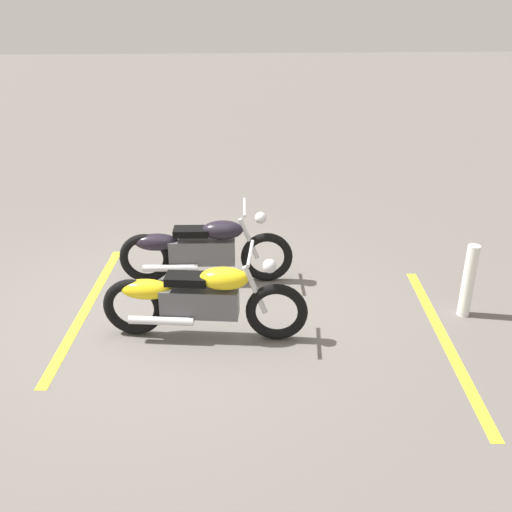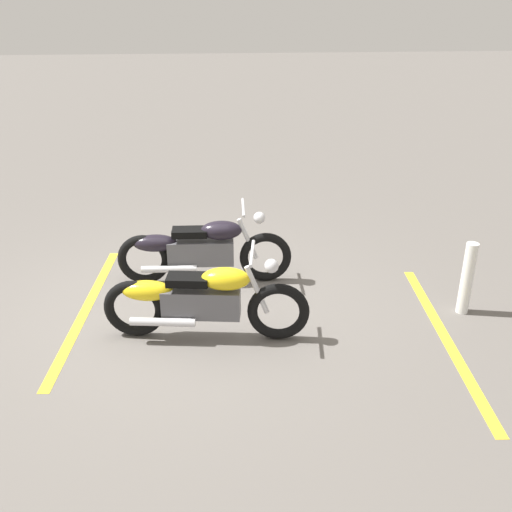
# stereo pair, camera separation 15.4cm
# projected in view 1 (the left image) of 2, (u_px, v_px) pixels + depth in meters

# --- Properties ---
(ground_plane) EXTENTS (60.00, 60.00, 0.00)m
(ground_plane) POSITION_uv_depth(u_px,v_px,m) (182.00, 307.00, 6.99)
(ground_plane) COLOR #66605B
(motorcycle_bright_foreground) EXTENTS (2.23, 0.62, 1.04)m
(motorcycle_bright_foreground) POSITION_uv_depth(u_px,v_px,m) (199.00, 299.00, 6.21)
(motorcycle_bright_foreground) COLOR black
(motorcycle_bright_foreground) RESTS_ON ground
(motorcycle_dark_foreground) EXTENTS (2.23, 0.62, 1.04)m
(motorcycle_dark_foreground) POSITION_uv_depth(u_px,v_px,m) (201.00, 249.00, 7.41)
(motorcycle_dark_foreground) COLOR black
(motorcycle_dark_foreground) RESTS_ON ground
(bollard_post) EXTENTS (0.14, 0.14, 0.88)m
(bollard_post) POSITION_uv_depth(u_px,v_px,m) (468.00, 281.00, 6.64)
(bollard_post) COLOR white
(bollard_post) RESTS_ON ground
(parking_stripe_near) EXTENTS (0.35, 3.20, 0.01)m
(parking_stripe_near) POSITION_uv_depth(u_px,v_px,m) (87.00, 307.00, 6.98)
(parking_stripe_near) COLOR yellow
(parking_stripe_near) RESTS_ON ground
(parking_stripe_mid) EXTENTS (0.35, 3.20, 0.01)m
(parking_stripe_mid) POSITION_uv_depth(u_px,v_px,m) (445.00, 339.00, 6.33)
(parking_stripe_mid) COLOR yellow
(parking_stripe_mid) RESTS_ON ground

